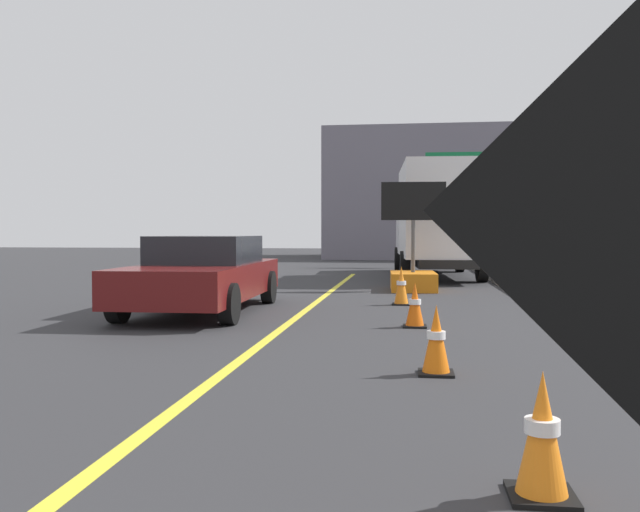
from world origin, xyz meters
TOP-DOWN VIEW (x-y plane):
  - lane_center_stripe at (0.00, 6.00)m, footprint 0.14×36.00m
  - arrow_board_trailer at (2.00, 17.84)m, footprint 1.60×1.85m
  - box_truck at (2.78, 22.77)m, footprint 2.80×7.86m
  - pickup_car at (-1.83, 12.80)m, footprint 2.10×4.89m
  - highway_guide_sign at (4.48, 29.58)m, footprint 2.79×0.18m
  - far_building_block at (5.77, 39.92)m, footprint 16.85×8.53m
  - traffic_cone_near_sign at (2.61, 4.78)m, footprint 0.36×0.36m
  - traffic_cone_mid_lane at (2.17, 7.90)m, footprint 0.36×0.36m
  - traffic_cone_far_lane at (1.98, 11.29)m, footprint 0.36×0.36m
  - traffic_cone_curbside at (1.75, 14.40)m, footprint 0.36×0.36m

SIDE VIEW (x-z plane):
  - lane_center_stripe at x=0.00m, z-range 0.00..0.01m
  - traffic_cone_far_lane at x=1.98m, z-range -0.01..0.68m
  - traffic_cone_near_sign at x=2.61m, z-range -0.01..0.69m
  - traffic_cone_mid_lane at x=2.17m, z-range -0.01..0.71m
  - traffic_cone_curbside at x=1.75m, z-range -0.01..0.76m
  - arrow_board_trailer at x=2.00m, z-range -0.87..1.83m
  - pickup_car at x=-1.83m, z-range 0.01..1.39m
  - box_truck at x=2.78m, z-range 0.13..3.61m
  - highway_guide_sign at x=4.48m, z-range 0.92..5.92m
  - far_building_block at x=5.77m, z-range 0.00..7.01m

